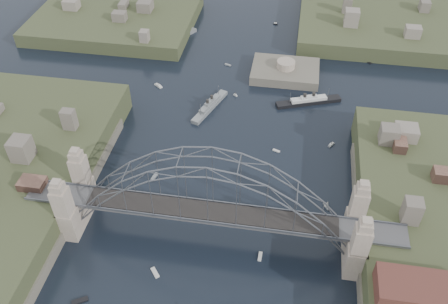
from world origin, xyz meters
TOP-DOWN VIEW (x-y plane):
  - ground at (0.00, 0.00)m, footprint 500.00×500.00m
  - bridge at (0.00, 0.00)m, footprint 84.00×13.80m
  - headland_nw at (-55.00, 95.00)m, footprint 60.00×45.00m
  - headland_ne at (50.00, 110.00)m, footprint 70.00×55.00m
  - fort_island at (12.00, 70.00)m, footprint 22.00×16.00m
  - wharf_shed at (44.00, -14.00)m, footprint 20.00×8.00m
  - naval_cruiser_near at (-9.30, 47.90)m, footprint 8.31×17.79m
  - naval_cruiser_far at (-28.22, 88.50)m, footprint 10.25×14.72m
  - ocean_liner at (20.27, 55.45)m, footprint 20.05×9.86m
  - small_boat_a at (-18.03, 16.41)m, footprint 1.49×2.94m
  - small_boat_b at (12.33, 31.59)m, footprint 2.09×1.32m
  - small_boat_c at (-10.10, -11.82)m, footprint 2.50×2.77m
  - small_boat_d at (27.26, 36.51)m, footprint 1.91×2.39m
  - small_boat_e at (-27.91, 56.83)m, footprint 3.13×2.70m
  - small_boat_f at (-2.58, 55.61)m, footprint 1.43×1.15m
  - small_boat_h at (-7.72, 73.02)m, footprint 2.38×1.47m
  - small_boat_i at (26.14, 13.22)m, footprint 1.86×2.45m
  - small_boat_j at (-23.45, -20.84)m, footprint 3.39×2.60m
  - small_boat_k at (5.86, 105.37)m, footprint 1.74×0.65m
  - small_boat_l at (-37.24, 28.64)m, footprint 1.47×3.08m
  - small_boat_m at (11.69, -3.99)m, footprint 0.85×2.41m
  - small_boat_n at (40.01, 82.64)m, footprint 2.15×2.26m

SIDE VIEW (x-z plane):
  - fort_island at x=12.00m, z-range -5.04..4.36m
  - ground at x=0.00m, z-range 0.00..0.00m
  - small_boat_a at x=-18.03m, z-range -0.08..0.38m
  - small_boat_b at x=12.33m, z-range -0.08..0.38m
  - small_boat_c at x=-10.10m, z-range -0.08..0.38m
  - small_boat_h at x=-7.72m, z-range -0.08..0.38m
  - small_boat_j at x=-23.45m, z-range -0.08..0.38m
  - small_boat_l at x=-37.24m, z-range -0.08..0.38m
  - small_boat_m at x=11.69m, z-range -0.08..0.38m
  - small_boat_n at x=40.01m, z-range -0.08..0.38m
  - small_boat_e at x=-27.91m, z-range -0.43..0.99m
  - small_boat_d at x=27.26m, z-range -0.43..1.00m
  - small_boat_k at x=5.86m, z-range -0.42..1.01m
  - small_boat_f at x=-2.58m, z-range -0.41..1.02m
  - headland_nw at x=-55.00m, z-range -4.00..5.00m
  - headland_ne at x=50.00m, z-range -4.00..5.50m
  - ocean_liner at x=20.27m, z-range -1.73..3.28m
  - naval_cruiser_far at x=-28.22m, z-range -1.85..3.53m
  - naval_cruiser_near at x=-9.30m, z-range -1.87..3.54m
  - small_boat_i at x=26.14m, z-range -0.32..2.06m
  - wharf_shed at x=44.00m, z-range 8.00..12.00m
  - bridge at x=0.00m, z-range 0.02..24.62m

